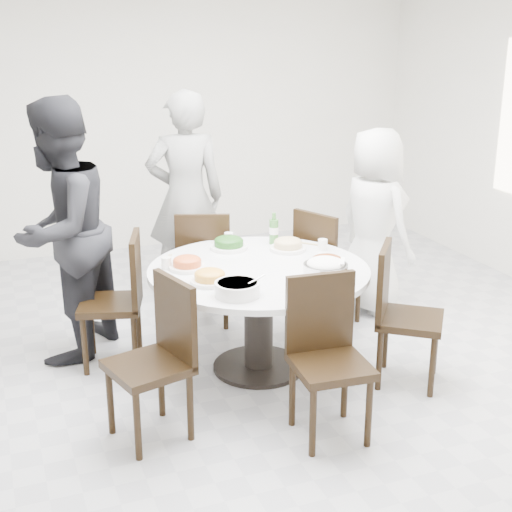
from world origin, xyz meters
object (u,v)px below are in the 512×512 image
object	(u,v)px
chair_ne	(329,267)
diner_middle	(186,198)
chair_se	(410,317)
rice_bowl	(325,273)
chair_n	(204,266)
dining_table	(259,319)
chair_sw	(148,363)
beverage_bottle	(274,228)
soup_bowl	(237,289)
diner_right	(374,222)
diner_left	(60,232)
chair_s	(331,362)
chair_nw	(110,301)

from	to	relation	value
chair_ne	diner_middle	xyz separation A→B (m)	(-0.92, 0.92, 0.43)
chair_se	rice_bowl	world-z (taller)	chair_se
chair_n	diner_middle	world-z (taller)	diner_middle
chair_se	diner_middle	size ratio (longest dim) A/B	0.52
dining_table	chair_sw	distance (m)	1.08
chair_se	diner_middle	xyz separation A→B (m)	(-0.96, 2.03, 0.43)
chair_n	chair_sw	bearing A→B (deg)	81.73
chair_sw	beverage_bottle	distance (m)	1.66
chair_se	soup_bowl	bearing A→B (deg)	122.27
chair_sw	diner_right	bearing A→B (deg)	104.68
rice_bowl	chair_ne	bearing A→B (deg)	61.49
chair_n	diner_left	size ratio (longest dim) A/B	0.51
soup_bowl	chair_sw	bearing A→B (deg)	-165.61
beverage_bottle	chair_s	bearing A→B (deg)	-99.25
chair_ne	rice_bowl	distance (m)	1.17
dining_table	soup_bowl	distance (m)	0.67
dining_table	chair_n	xyz separation A→B (m)	(-0.10, 0.95, 0.10)
dining_table	soup_bowl	bearing A→B (deg)	-125.41
chair_nw	rice_bowl	world-z (taller)	chair_nw
chair_ne	diner_left	world-z (taller)	diner_left
diner_left	chair_nw	bearing A→B (deg)	82.05
dining_table	beverage_bottle	world-z (taller)	beverage_bottle
diner_middle	chair_se	bearing A→B (deg)	123.62
chair_sw	diner_left	world-z (taller)	diner_left
chair_n	beverage_bottle	size ratio (longest dim) A/B	4.00
diner_middle	soup_bowl	bearing A→B (deg)	91.89
chair_n	diner_left	bearing A→B (deg)	30.93
chair_se	chair_ne	bearing A→B (deg)	39.57
chair_se	diner_left	bearing A→B (deg)	96.14
dining_table	chair_se	xyz separation A→B (m)	(0.87, -0.54, 0.10)
chair_ne	soup_bowl	size ratio (longest dim) A/B	3.44
rice_bowl	dining_table	bearing A→B (deg)	125.69
chair_nw	soup_bowl	bearing A→B (deg)	52.11
dining_table	chair_s	bearing A→B (deg)	-85.47
chair_ne	beverage_bottle	bearing A→B (deg)	75.73
chair_se	soup_bowl	xyz separation A→B (m)	(-1.18, 0.11, 0.32)
soup_bowl	chair_s	bearing A→B (deg)	-53.71
chair_ne	rice_bowl	size ratio (longest dim) A/B	3.34
diner_left	diner_middle	bearing A→B (deg)	161.74
chair_se	diner_left	xyz separation A→B (m)	(-2.08, 1.26, 0.46)
chair_n	chair_sw	world-z (taller)	same
chair_s	chair_se	bearing A→B (deg)	31.74
dining_table	chair_s	xyz separation A→B (m)	(0.08, -0.95, 0.10)
chair_sw	beverage_bottle	world-z (taller)	beverage_bottle
chair_ne	chair_nw	distance (m)	1.77
chair_n	dining_table	bearing A→B (deg)	115.34
diner_middle	soup_bowl	distance (m)	1.94
diner_left	chair_ne	bearing A→B (deg)	122.99
chair_se	soup_bowl	world-z (taller)	chair_se
diner_left	soup_bowl	world-z (taller)	diner_left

